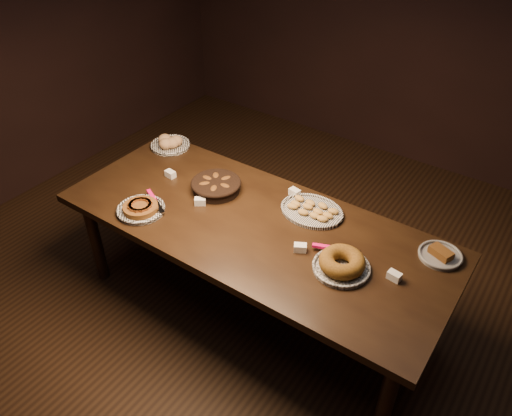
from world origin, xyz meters
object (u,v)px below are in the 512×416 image
Objects in this scene: bundt_cake_plate at (342,263)px; madeleine_platter at (312,210)px; apple_tart_plate at (141,208)px; buffet_table at (253,232)px.

madeleine_platter is at bearing 156.84° from bundt_cake_plate.
bundt_cake_plate reaches higher than madeleine_platter.
apple_tart_plate is 1.27m from bundt_cake_plate.
bundt_cake_plate is (0.62, -0.06, 0.11)m from buffet_table.
apple_tart_plate is at bearing -153.93° from buffet_table.
bundt_cake_plate reaches higher than apple_tart_plate.
bundt_cake_plate reaches higher than buffet_table.
madeleine_platter is at bearing 14.77° from apple_tart_plate.
apple_tart_plate is 0.86× the size of bundt_cake_plate.
bundt_cake_plate is at bearing -8.18° from apple_tart_plate.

